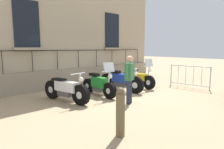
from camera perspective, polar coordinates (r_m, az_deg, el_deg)
ground_plane at (r=7.88m, az=0.70°, el=-5.88°), size 60.00×60.00×0.00m
motorcycle_white at (r=6.96m, az=-13.39°, el=-4.35°), size 2.14×0.73×1.05m
motorcycle_green at (r=7.61m, az=-3.85°, el=-3.13°), size 1.92×0.57×1.34m
motorcycle_blue at (r=8.41m, az=2.61°, el=-1.91°), size 2.22×0.65×1.02m
motorcycle_yellow at (r=9.35m, az=7.51°, el=-1.05°), size 2.12×0.57×1.39m
crowd_barrier at (r=9.81m, az=21.77°, el=-0.37°), size 1.87×0.21×1.05m
bollard at (r=4.16m, az=2.47°, el=-10.92°), size 0.19×0.19×1.06m
pedestrian_standing at (r=6.48m, az=5.12°, el=-0.76°), size 0.34×0.49×1.61m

